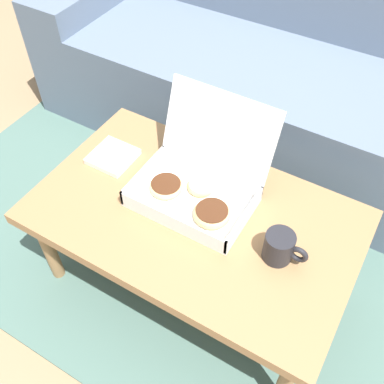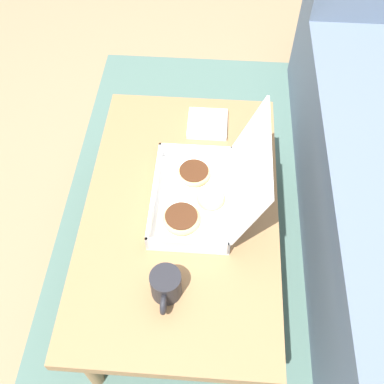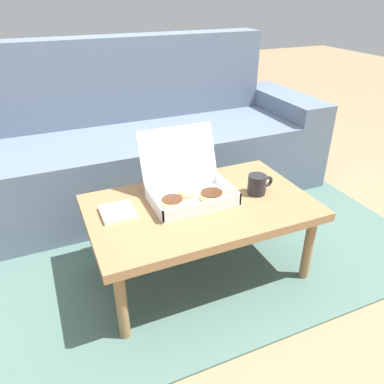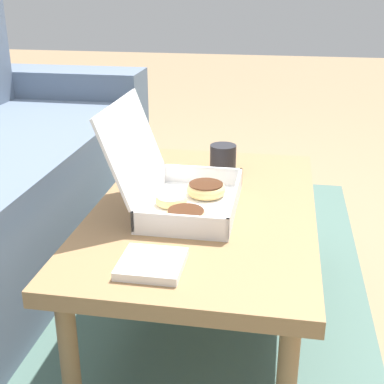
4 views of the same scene
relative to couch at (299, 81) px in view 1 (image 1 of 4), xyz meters
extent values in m
plane|color=#937756|center=(0.00, -0.79, -0.33)|extent=(12.00, 12.00, 0.00)
cube|color=#4C6B60|center=(0.00, -0.49, -0.32)|extent=(2.43, 1.83, 0.01)
cube|color=slate|center=(0.00, -0.15, -0.10)|extent=(1.83, 0.57, 0.46)
cube|color=slate|center=(0.00, 0.23, 0.16)|extent=(1.83, 0.20, 0.97)
cube|color=slate|center=(-1.04, -0.05, -0.04)|extent=(0.24, 0.77, 0.58)
cube|color=#997047|center=(0.00, -0.89, 0.04)|extent=(1.00, 0.60, 0.04)
cylinder|color=#997047|center=(-0.44, -1.13, -0.16)|extent=(0.04, 0.04, 0.35)
cylinder|color=#997047|center=(0.44, -1.13, -0.16)|extent=(0.04, 0.04, 0.35)
cylinder|color=#997047|center=(-0.44, -0.65, -0.16)|extent=(0.04, 0.04, 0.35)
cylinder|color=#997047|center=(0.44, -0.65, -0.16)|extent=(0.04, 0.04, 0.35)
cube|color=white|center=(-0.03, -0.86, 0.06)|extent=(0.37, 0.24, 0.01)
cube|color=white|center=(-0.03, -0.98, 0.09)|extent=(0.37, 0.01, 0.05)
cube|color=white|center=(-0.03, -0.74, 0.09)|extent=(0.37, 0.01, 0.05)
cube|color=white|center=(-0.21, -0.86, 0.09)|extent=(0.01, 0.24, 0.05)
cube|color=white|center=(0.15, -0.86, 0.09)|extent=(0.01, 0.24, 0.05)
cube|color=white|center=(-0.03, -0.70, 0.23)|extent=(0.37, 0.09, 0.23)
torus|color=#E5BC75|center=(0.06, -0.89, 0.08)|extent=(0.11, 0.11, 0.04)
cylinder|color=#472614|center=(0.06, -0.89, 0.09)|extent=(0.10, 0.10, 0.02)
torus|color=#E5BC75|center=(-0.12, -0.86, 0.08)|extent=(0.11, 0.11, 0.03)
cylinder|color=#472614|center=(-0.12, -0.86, 0.09)|extent=(0.09, 0.09, 0.01)
torus|color=#E5BC75|center=(-0.03, -0.80, 0.08)|extent=(0.09, 0.09, 0.03)
cylinder|color=white|center=(-0.03, -0.80, 0.09)|extent=(0.08, 0.08, 0.01)
cylinder|color=#232328|center=(0.28, -0.91, 0.10)|extent=(0.08, 0.08, 0.09)
torus|color=#232328|center=(0.34, -0.91, 0.11)|extent=(0.06, 0.02, 0.06)
cube|color=white|center=(-0.36, -0.83, 0.07)|extent=(0.14, 0.14, 0.02)
camera|label=1|loc=(0.43, -1.63, 1.13)|focal=42.00mm
camera|label=2|loc=(0.77, -0.80, 1.22)|focal=42.00mm
camera|label=3|loc=(-0.61, -2.19, 0.91)|focal=35.00mm
camera|label=4|loc=(-1.35, -1.09, 0.65)|focal=50.00mm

